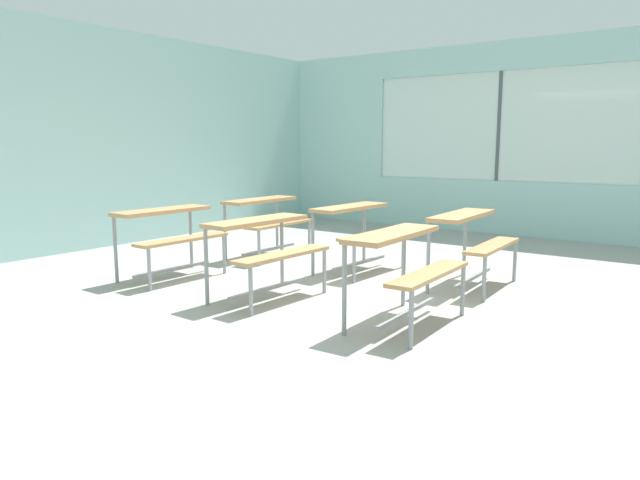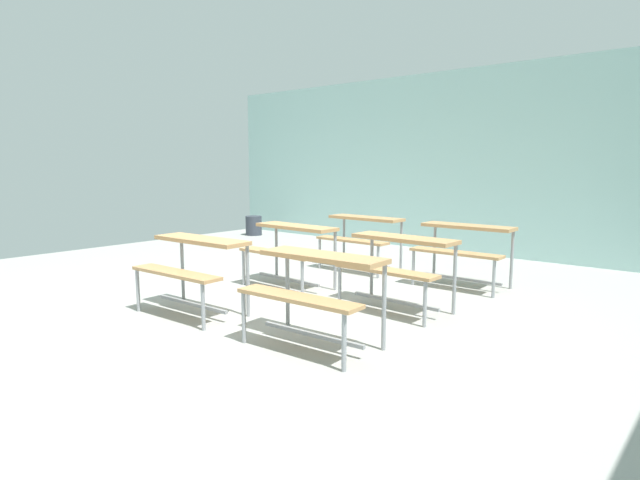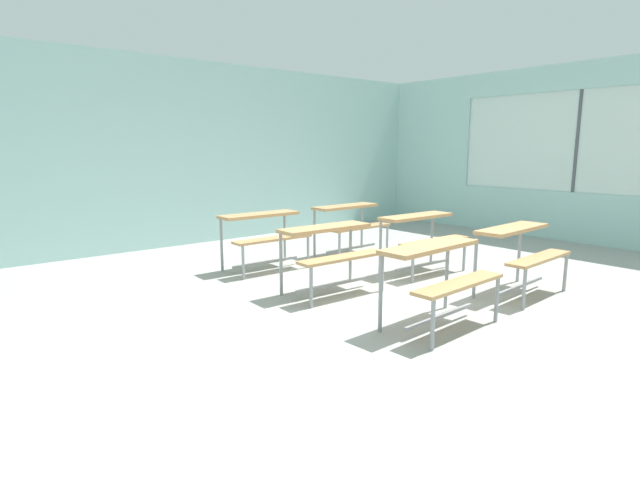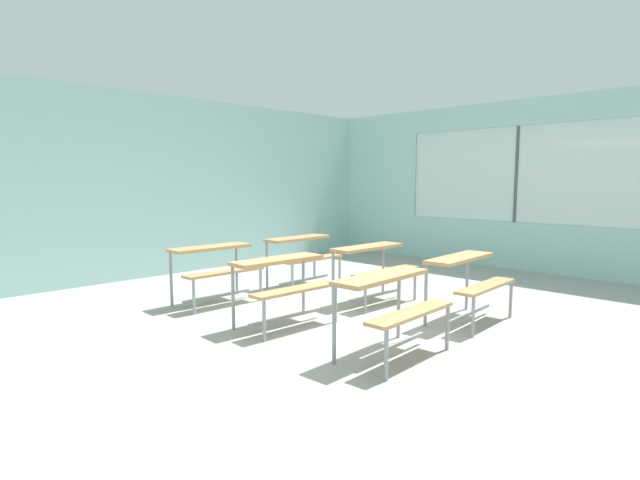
% 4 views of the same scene
% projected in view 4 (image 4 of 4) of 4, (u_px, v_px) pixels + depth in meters
% --- Properties ---
extents(ground, '(10.00, 9.00, 0.05)m').
position_uv_depth(ground, '(352.00, 337.00, 5.18)').
color(ground, '#9E9E99').
extents(wall_back, '(10.00, 0.12, 3.00)m').
position_uv_depth(wall_back, '(145.00, 186.00, 8.14)').
color(wall_back, '#A8D1CC').
rests_on(wall_back, ground).
extents(wall_right, '(0.12, 9.00, 3.00)m').
position_uv_depth(wall_right, '(553.00, 189.00, 8.44)').
color(wall_right, '#A8D1CC').
rests_on(wall_right, ground).
extents(desk_bench_r0c0, '(1.12, 0.63, 0.74)m').
position_uv_depth(desk_bench_r0c0, '(391.00, 296.00, 4.50)').
color(desk_bench_r0c0, tan).
rests_on(desk_bench_r0c0, ground).
extents(desk_bench_r0c1, '(1.13, 0.64, 0.74)m').
position_uv_depth(desk_bench_r0c1, '(468.00, 273.00, 5.61)').
color(desk_bench_r0c1, tan).
rests_on(desk_bench_r0c1, ground).
extents(desk_bench_r1c0, '(1.12, 0.63, 0.74)m').
position_uv_depth(desk_bench_r1c0, '(284.00, 275.00, 5.46)').
color(desk_bench_r1c0, tan).
rests_on(desk_bench_r1c0, ground).
extents(desk_bench_r1c1, '(1.12, 0.63, 0.74)m').
position_uv_depth(desk_bench_r1c1, '(374.00, 260.00, 6.51)').
color(desk_bench_r1c1, tan).
rests_on(desk_bench_r1c1, ground).
extents(desk_bench_r2c0, '(1.11, 0.61, 0.74)m').
position_uv_depth(desk_bench_r2c0, '(215.00, 260.00, 6.47)').
color(desk_bench_r2c0, tan).
rests_on(desk_bench_r2c0, ground).
extents(desk_bench_r2c1, '(1.11, 0.61, 0.74)m').
position_uv_depth(desk_bench_r2c1, '(303.00, 249.00, 7.52)').
color(desk_bench_r2c1, tan).
rests_on(desk_bench_r2c1, ground).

